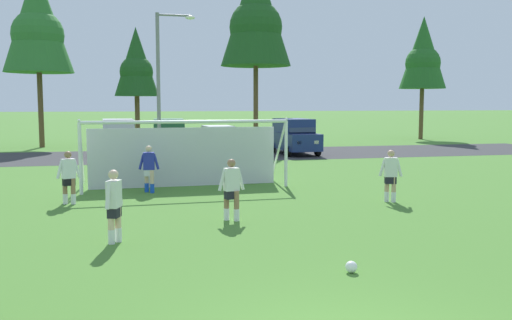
# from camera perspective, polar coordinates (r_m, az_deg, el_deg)

# --- Properties ---
(ground_plane) EXTENTS (400.00, 400.00, 0.00)m
(ground_plane) POSITION_cam_1_polar(r_m,az_deg,el_deg) (21.44, -6.11, -2.46)
(ground_plane) COLOR #477A2D
(parking_lot_strip) EXTENTS (52.00, 8.40, 0.01)m
(parking_lot_strip) POSITION_cam_1_polar(r_m,az_deg,el_deg) (33.29, -8.64, 0.47)
(parking_lot_strip) COLOR #333335
(parking_lot_strip) RESTS_ON ground
(soccer_ball) EXTENTS (0.22, 0.22, 0.22)m
(soccer_ball) POSITION_cam_1_polar(r_m,az_deg,el_deg) (10.44, 9.81, -10.81)
(soccer_ball) COLOR white
(soccer_ball) RESTS_ON ground
(soccer_goal) EXTENTS (7.48, 2.18, 2.57)m
(soccer_goal) POSITION_cam_1_polar(r_m,az_deg,el_deg) (20.54, -7.33, 0.79)
(soccer_goal) COLOR white
(soccer_goal) RESTS_ON ground
(player_striker_near) EXTENTS (0.40, 0.69, 1.64)m
(player_striker_near) POSITION_cam_1_polar(r_m,az_deg,el_deg) (12.64, -14.42, -4.65)
(player_striker_near) COLOR beige
(player_striker_near) RESTS_ON ground
(player_midfield_center) EXTENTS (0.71, 0.35, 1.64)m
(player_midfield_center) POSITION_cam_1_polar(r_m,az_deg,el_deg) (17.84, 13.71, -1.61)
(player_midfield_center) COLOR tan
(player_midfield_center) RESTS_ON ground
(player_winger_left) EXTENTS (0.73, 0.37, 1.64)m
(player_winger_left) POSITION_cam_1_polar(r_m,az_deg,el_deg) (19.51, -10.97, -0.92)
(player_winger_left) COLOR beige
(player_winger_left) RESTS_ON ground
(player_winger_right) EXTENTS (0.75, 0.32, 1.64)m
(player_winger_right) POSITION_cam_1_polar(r_m,az_deg,el_deg) (14.58, -2.55, -3.09)
(player_winger_right) COLOR #936B4C
(player_winger_right) RESTS_ON ground
(player_trailing_back) EXTENTS (0.73, 0.38, 1.64)m
(player_trailing_back) POSITION_cam_1_polar(r_m,az_deg,el_deg) (17.89, -18.76, -1.73)
(player_trailing_back) COLOR #936B4C
(player_trailing_back) RESTS_ON ground
(parked_car_slot_far_left) EXTENTS (2.29, 4.68, 2.16)m
(parked_car_slot_far_left) POSITION_cam_1_polar(r_m,az_deg,el_deg) (33.76, -13.99, 2.33)
(parked_car_slot_far_left) COLOR #B2B2BC
(parked_car_slot_far_left) RESTS_ON ground
(parked_car_slot_left) EXTENTS (2.34, 4.70, 2.16)m
(parked_car_slot_left) POSITION_cam_1_polar(r_m,az_deg,el_deg) (33.56, -8.97, 2.41)
(parked_car_slot_left) COLOR #194C2D
(parked_car_slot_left) RESTS_ON ground
(parked_car_slot_center_left) EXTENTS (2.28, 4.32, 1.72)m
(parked_car_slot_center_left) POSITION_cam_1_polar(r_m,az_deg,el_deg) (34.15, -3.88, 2.13)
(parked_car_slot_center_left) COLOR silver
(parked_car_slot_center_left) RESTS_ON ground
(parked_car_slot_center) EXTENTS (2.30, 4.68, 2.16)m
(parked_car_slot_center) POSITION_cam_1_polar(r_m,az_deg,el_deg) (33.83, 3.96, 2.49)
(parked_car_slot_center) COLOR navy
(parked_car_slot_center) RESTS_ON ground
(tree_mid_left) EXTENTS (4.72, 4.72, 12.57)m
(tree_mid_left) POSITION_cam_1_polar(r_m,az_deg,el_deg) (42.16, -21.63, 13.03)
(tree_mid_left) COLOR brown
(tree_mid_left) RESTS_ON ground
(tree_center_back) EXTENTS (3.28, 3.28, 8.75)m
(tree_center_back) POSITION_cam_1_polar(r_m,az_deg,el_deg) (42.74, -12.25, 9.63)
(tree_center_back) COLOR brown
(tree_center_back) RESTS_ON ground
(tree_mid_right) EXTENTS (5.34, 5.34, 14.24)m
(tree_mid_right) POSITION_cam_1_polar(r_m,az_deg,el_deg) (43.09, -0.02, 14.82)
(tree_mid_right) COLOR brown
(tree_mid_right) RESTS_ON ground
(tree_right_edge) EXTENTS (3.93, 3.93, 10.49)m
(tree_right_edge) POSITION_cam_1_polar(r_m,az_deg,el_deg) (50.17, 16.86, 10.32)
(tree_right_edge) COLOR brown
(tree_right_edge) RESTS_ON ground
(street_lamp) EXTENTS (2.00, 0.32, 7.49)m
(street_lamp) POSITION_cam_1_polar(r_m,az_deg,el_deg) (27.88, -9.67, 7.40)
(street_lamp) COLOR slate
(street_lamp) RESTS_ON ground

